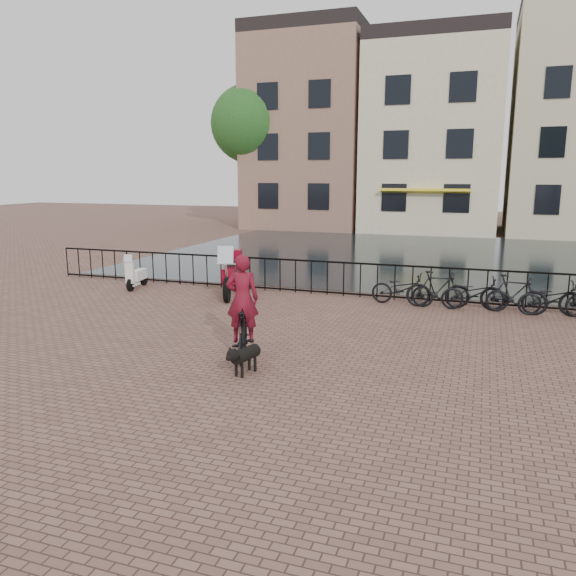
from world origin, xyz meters
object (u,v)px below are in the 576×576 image
(dog, at_px, (246,358))
(scooter, at_px, (137,270))
(cyclist, at_px, (243,313))
(motorcycle, at_px, (231,268))

(dog, height_order, scooter, scooter)
(cyclist, distance_m, dog, 1.09)
(dog, xyz_separation_m, motorcycle, (-3.05, 5.99, 0.52))
(cyclist, relative_size, motorcycle, 1.02)
(motorcycle, bearing_deg, dog, -79.61)
(cyclist, bearing_deg, dog, 97.33)
(cyclist, height_order, motorcycle, cyclist)
(dog, xyz_separation_m, scooter, (-6.35, 6.04, 0.29))
(dog, bearing_deg, motorcycle, 130.16)
(scooter, bearing_deg, cyclist, -50.66)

